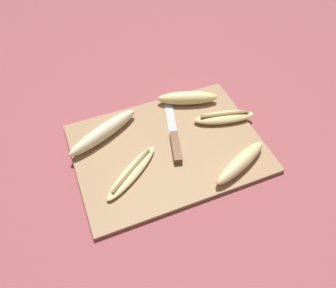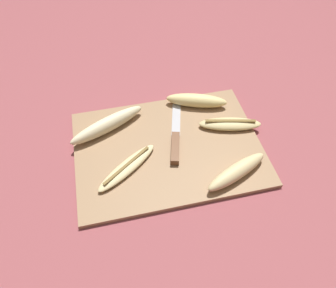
{
  "view_description": "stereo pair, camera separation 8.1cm",
  "coord_description": "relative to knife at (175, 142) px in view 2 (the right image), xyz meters",
  "views": [
    {
      "loc": [
        -0.19,
        -0.48,
        0.65
      ],
      "look_at": [
        0.0,
        0.0,
        0.02
      ],
      "focal_mm": 35.0,
      "sensor_mm": 36.0,
      "label": 1
    },
    {
      "loc": [
        -0.12,
        -0.5,
        0.65
      ],
      "look_at": [
        0.0,
        0.0,
        0.02
      ],
      "focal_mm": 35.0,
      "sensor_mm": 36.0,
      "label": 2
    }
  ],
  "objects": [
    {
      "name": "ground_plane",
      "position": [
        -0.02,
        -0.01,
        -0.02
      ],
      "size": [
        4.0,
        4.0,
        0.0
      ],
      "primitive_type": "plane",
      "color": "#93474C"
    },
    {
      "name": "knife",
      "position": [
        0.0,
        0.0,
        0.0
      ],
      "size": [
        0.08,
        0.22,
        0.02
      ],
      "rotation": [
        0.0,
        0.0,
        -0.26
      ],
      "color": "brown",
      "rests_on": "cutting_board"
    },
    {
      "name": "banana_ripe_center",
      "position": [
        -0.13,
        -0.05,
        0.0
      ],
      "size": [
        0.17,
        0.13,
        0.02
      ],
      "rotation": [
        0.0,
        0.0,
        2.2
      ],
      "color": "beige",
      "rests_on": "cutting_board"
    },
    {
      "name": "banana_golden_short",
      "position": [
        0.09,
        0.12,
        0.01
      ],
      "size": [
        0.17,
        0.09,
        0.04
      ],
      "rotation": [
        0.0,
        0.0,
        1.23
      ],
      "color": "#EDD689",
      "rests_on": "cutting_board"
    },
    {
      "name": "banana_mellow_near",
      "position": [
        0.11,
        -0.13,
        0.01
      ],
      "size": [
        0.17,
        0.1,
        0.04
      ],
      "rotation": [
        0.0,
        0.0,
        5.11
      ],
      "color": "beige",
      "rests_on": "cutting_board"
    },
    {
      "name": "banana_spotted_left",
      "position": [
        0.15,
        0.02,
        0.0
      ],
      "size": [
        0.17,
        0.08,
        0.02
      ],
      "rotation": [
        0.0,
        0.0,
        4.49
      ],
      "color": "#DBC684",
      "rests_on": "cutting_board"
    },
    {
      "name": "cutting_board",
      "position": [
        -0.02,
        -0.01,
        -0.01
      ],
      "size": [
        0.46,
        0.34,
        0.01
      ],
      "color": "#997551",
      "rests_on": "ground_plane"
    },
    {
      "name": "banana_pale_long",
      "position": [
        -0.16,
        0.08,
        0.01
      ],
      "size": [
        0.21,
        0.12,
        0.04
      ],
      "rotation": [
        0.0,
        0.0,
        2.0
      ],
      "color": "beige",
      "rests_on": "cutting_board"
    }
  ]
}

